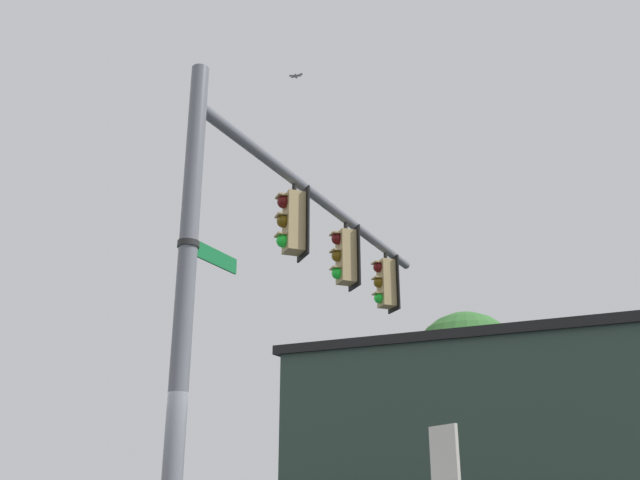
{
  "coord_description": "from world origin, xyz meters",
  "views": [
    {
      "loc": [
        -8.34,
        1.38,
        1.45
      ],
      "look_at": [
        2.46,
        -2.76,
        5.62
      ],
      "focal_mm": 38.36,
      "sensor_mm": 36.0,
      "label": 1
    }
  ],
  "objects_px": {
    "traffic_light_mid_outer": "(385,283)",
    "street_name_sign": "(203,251)",
    "traffic_light_nearest_pole": "(293,222)",
    "bird_flying": "(296,76)",
    "traffic_light_mid_inner": "(345,257)"
  },
  "relations": [
    {
      "from": "traffic_light_mid_outer",
      "to": "street_name_sign",
      "type": "height_order",
      "value": "traffic_light_mid_outer"
    },
    {
      "from": "traffic_light_nearest_pole",
      "to": "street_name_sign",
      "type": "relative_size",
      "value": 1.37
    },
    {
      "from": "traffic_light_mid_outer",
      "to": "bird_flying",
      "type": "xyz_separation_m",
      "value": [
        -0.3,
        2.23,
        4.58
      ]
    },
    {
      "from": "street_name_sign",
      "to": "bird_flying",
      "type": "xyz_separation_m",
      "value": [
        4.06,
        -2.64,
        5.83
      ]
    },
    {
      "from": "street_name_sign",
      "to": "traffic_light_nearest_pole",
      "type": "bearing_deg",
      "value": -47.98
    },
    {
      "from": "traffic_light_mid_outer",
      "to": "street_name_sign",
      "type": "bearing_deg",
      "value": 131.81
    },
    {
      "from": "traffic_light_nearest_pole",
      "to": "traffic_light_mid_inner",
      "type": "relative_size",
      "value": 1.0
    },
    {
      "from": "street_name_sign",
      "to": "traffic_light_mid_inner",
      "type": "bearing_deg",
      "value": -48.13
    },
    {
      "from": "traffic_light_nearest_pole",
      "to": "traffic_light_mid_inner",
      "type": "distance_m",
      "value": 2.06
    },
    {
      "from": "traffic_light_mid_outer",
      "to": "bird_flying",
      "type": "height_order",
      "value": "bird_flying"
    },
    {
      "from": "traffic_light_mid_inner",
      "to": "traffic_light_mid_outer",
      "type": "distance_m",
      "value": 2.06
    },
    {
      "from": "traffic_light_nearest_pole",
      "to": "bird_flying",
      "type": "height_order",
      "value": "bird_flying"
    },
    {
      "from": "street_name_sign",
      "to": "traffic_light_mid_outer",
      "type": "bearing_deg",
      "value": -48.19
    },
    {
      "from": "traffic_light_mid_inner",
      "to": "street_name_sign",
      "type": "relative_size",
      "value": 1.37
    },
    {
      "from": "traffic_light_mid_outer",
      "to": "traffic_light_mid_inner",
      "type": "bearing_deg",
      "value": 131.69
    }
  ]
}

